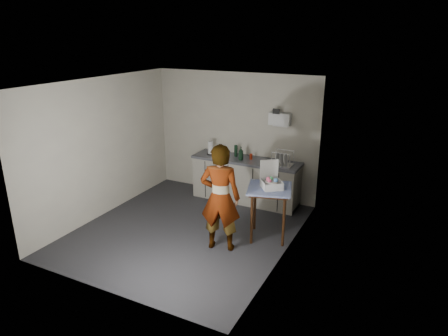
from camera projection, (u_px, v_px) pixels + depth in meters
The scene contains 15 objects.
ground at pixel (187, 230), 7.12m from camera, with size 4.00×4.00×0.00m, color #28282D.
wall_back at pixel (235, 135), 8.38m from camera, with size 3.60×0.02×2.60m, color beige.
wall_right at pixel (287, 178), 5.94m from camera, with size 0.02×4.00×2.60m, color beige.
wall_left at pixel (103, 148), 7.46m from camera, with size 0.02×4.00×2.60m, color beige.
ceiling at pixel (182, 83), 6.28m from camera, with size 3.60×4.00×0.01m, color white.
kitchen_counter at pixel (246, 181), 8.25m from camera, with size 2.24×0.62×0.91m.
wall_shelf at pixel (280, 119), 7.75m from camera, with size 0.42×0.18×0.37m.
side_table at pixel (269, 194), 6.63m from camera, with size 0.88×0.88×0.92m.
standing_man at pixel (220, 198), 6.28m from camera, with size 0.64×0.42×1.76m, color #B2A593.
soap_bottle at pixel (241, 153), 7.99m from camera, with size 0.11×0.11×0.27m, color black.
soda_can at pixel (251, 157), 8.06m from camera, with size 0.06×0.06×0.11m, color #B92E12.
dark_bottle at pixel (236, 151), 8.23m from camera, with size 0.07×0.07×0.24m, color black.
paper_towel at pixel (211, 148), 8.37m from camera, with size 0.16×0.16×0.28m.
dish_rack at pixel (282, 162), 7.71m from camera, with size 0.40×0.30×0.28m.
bakery_box at pixel (271, 182), 6.56m from camera, with size 0.45×0.45×0.44m.
Camera 1 is at (3.45, -5.40, 3.36)m, focal length 32.00 mm.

